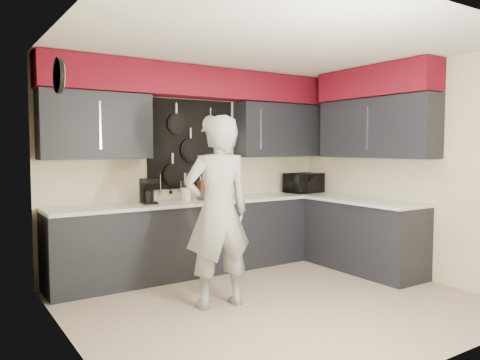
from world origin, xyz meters
TOP-DOWN VIEW (x-y plane):
  - ground at (0.00, 0.00)m, footprint 4.00×4.00m
  - back_wall_assembly at (0.01, 1.60)m, footprint 4.00×0.36m
  - right_wall_assembly at (1.85, 0.26)m, footprint 0.36×3.50m
  - left_wall_assembly at (-1.99, 0.02)m, footprint 0.05×3.50m
  - base_cabinets at (0.49, 1.13)m, footprint 3.95×2.20m
  - microwave at (1.63, 1.43)m, footprint 0.55×0.39m
  - knife_block at (-0.03, 1.47)m, footprint 0.11×0.11m
  - utensil_crock at (-0.24, 1.52)m, footprint 0.12×0.12m
  - coffee_maker at (-0.78, 1.44)m, footprint 0.19×0.22m
  - person at (-0.56, 0.20)m, footprint 0.74×0.54m

SIDE VIEW (x-z plane):
  - ground at x=0.00m, z-range 0.00..0.00m
  - base_cabinets at x=0.49m, z-range 0.00..0.92m
  - person at x=-0.56m, z-range 0.00..1.89m
  - utensil_crock at x=-0.24m, z-range 0.92..1.08m
  - knife_block at x=-0.03m, z-range 0.92..1.16m
  - microwave at x=1.63m, z-range 0.92..1.21m
  - coffee_maker at x=-0.78m, z-range 0.93..1.22m
  - left_wall_assembly at x=-1.99m, z-range 0.03..2.63m
  - right_wall_assembly at x=1.85m, z-range 0.64..3.24m
  - back_wall_assembly at x=0.01m, z-range 0.71..3.31m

